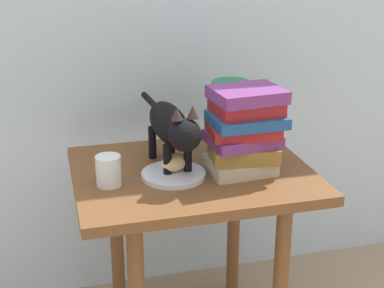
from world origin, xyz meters
TOP-DOWN VIEW (x-y plane):
  - side_table at (0.00, 0.00)m, footprint 0.69×0.55m
  - plate at (-0.06, -0.04)m, footprint 0.18×0.18m
  - bread_roll at (-0.06, -0.03)m, footprint 0.10×0.09m
  - cat at (-0.06, 0.02)m, footprint 0.11×0.48m
  - book_stack at (0.14, -0.05)m, footprint 0.21×0.18m
  - green_vase at (0.16, 0.13)m, footprint 0.12×0.12m
  - candle_jar at (-0.25, -0.05)m, footprint 0.07×0.07m

SIDE VIEW (x-z plane):
  - side_table at x=0.00m, z-range 0.20..0.80m
  - plate at x=-0.06m, z-range 0.60..0.61m
  - candle_jar at x=-0.25m, z-range 0.60..0.68m
  - bread_roll at x=-0.06m, z-range 0.61..0.66m
  - green_vase at x=0.16m, z-range 0.60..0.82m
  - book_stack at x=0.14m, z-range 0.60..0.85m
  - cat at x=-0.06m, z-range 0.62..0.85m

